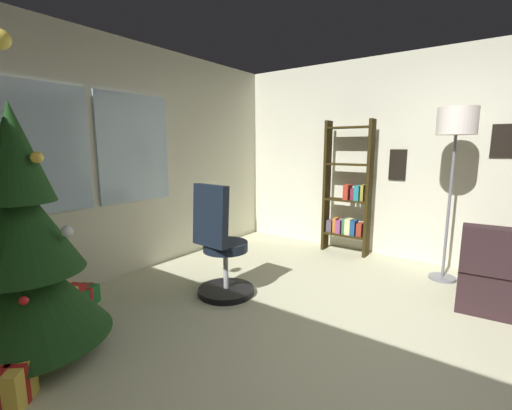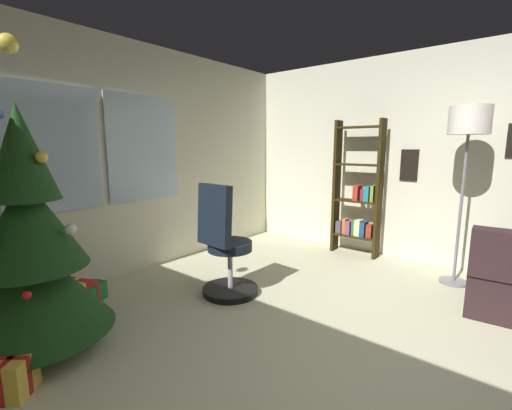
% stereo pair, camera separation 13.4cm
% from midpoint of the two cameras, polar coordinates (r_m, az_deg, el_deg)
% --- Properties ---
extents(ground_plane, '(4.89, 6.17, 0.10)m').
position_cam_midpoint_polar(ground_plane, '(2.70, 23.15, -25.20)').
color(ground_plane, beige).
extents(wall_back_with_windows, '(4.89, 0.12, 2.62)m').
position_cam_midpoint_polar(wall_back_with_windows, '(4.17, -22.40, 6.96)').
color(wall_back_with_windows, beige).
rests_on(wall_back_with_windows, ground_plane).
extents(wall_right_with_frames, '(0.12, 6.17, 2.62)m').
position_cam_midpoint_polar(wall_right_with_frames, '(4.72, 31.32, 6.44)').
color(wall_right_with_frames, beige).
rests_on(wall_right_with_frames, ground_plane).
extents(holiday_tree, '(1.00, 1.00, 2.16)m').
position_cam_midpoint_polar(holiday_tree, '(2.81, -35.11, -7.18)').
color(holiday_tree, '#4C331E').
rests_on(holiday_tree, ground_plane).
extents(gift_box_red, '(0.31, 0.36, 0.25)m').
position_cam_midpoint_polar(gift_box_red, '(3.65, -30.35, -13.30)').
color(gift_box_red, red).
rests_on(gift_box_red, ground_plane).
extents(gift_box_green, '(0.30, 0.27, 0.18)m').
position_cam_midpoint_polar(gift_box_green, '(3.70, -27.79, -13.34)').
color(gift_box_green, '#1E722D').
rests_on(gift_box_green, ground_plane).
extents(gift_box_gold, '(0.30, 0.30, 0.24)m').
position_cam_midpoint_polar(gift_box_gold, '(2.65, -37.12, -22.84)').
color(gift_box_gold, gold).
rests_on(gift_box_gold, ground_plane).
extents(office_chair, '(0.56, 0.56, 1.12)m').
position_cam_midpoint_polar(office_chair, '(3.38, -6.98, -7.91)').
color(office_chair, black).
rests_on(office_chair, ground_plane).
extents(bookshelf, '(0.18, 0.64, 1.81)m').
position_cam_midpoint_polar(bookshelf, '(4.82, 14.23, 1.36)').
color(bookshelf, black).
rests_on(bookshelf, ground_plane).
extents(floor_lamp, '(0.39, 0.39, 1.86)m').
position_cam_midpoint_polar(floor_lamp, '(4.15, 29.54, 10.46)').
color(floor_lamp, slate).
rests_on(floor_lamp, ground_plane).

